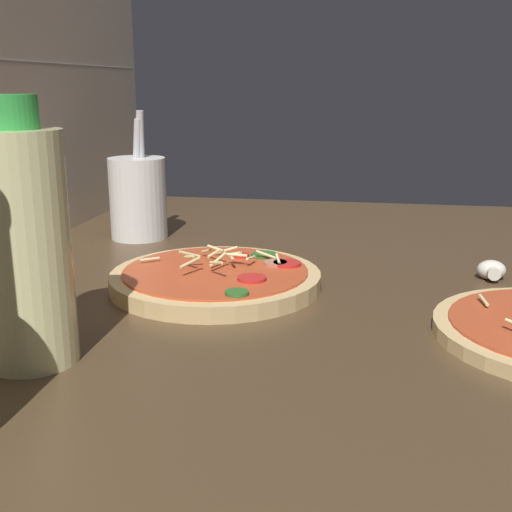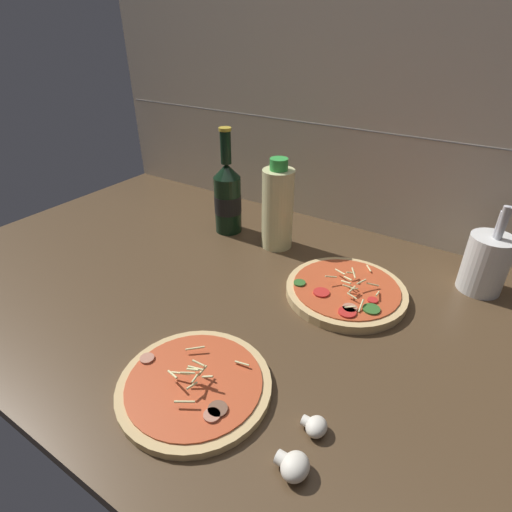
# 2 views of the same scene
# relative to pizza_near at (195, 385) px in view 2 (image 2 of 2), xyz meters

# --- Properties ---
(counter_slab) EXTENTS (1.60, 0.90, 0.03)m
(counter_slab) POSITION_rel_pizza_near_xyz_m (-0.06, 0.25, -0.02)
(counter_slab) COLOR #4C3823
(counter_slab) RESTS_ON ground
(tile_backsplash) EXTENTS (1.60, 0.01, 0.60)m
(tile_backsplash) POSITION_rel_pizza_near_xyz_m (-0.06, 0.71, 0.27)
(tile_backsplash) COLOR beige
(tile_backsplash) RESTS_ON ground
(pizza_near) EXTENTS (0.25, 0.25, 0.05)m
(pizza_near) POSITION_rel_pizza_near_xyz_m (0.00, 0.00, 0.00)
(pizza_near) COLOR tan
(pizza_near) RESTS_ON counter_slab
(pizza_far) EXTENTS (0.26, 0.26, 0.05)m
(pizza_far) POSITION_rel_pizza_near_xyz_m (0.11, 0.38, 0.00)
(pizza_far) COLOR tan
(pizza_far) RESTS_ON counter_slab
(beer_bottle) EXTENTS (0.07, 0.07, 0.29)m
(beer_bottle) POSITION_rel_pizza_near_xyz_m (-0.29, 0.49, 0.09)
(beer_bottle) COLOR black
(beer_bottle) RESTS_ON counter_slab
(oil_bottle) EXTENTS (0.08, 0.08, 0.24)m
(oil_bottle) POSITION_rel_pizza_near_xyz_m (-0.13, 0.49, 0.10)
(oil_bottle) COLOR beige
(oil_bottle) RESTS_ON counter_slab
(mushroom_left) EXTENTS (0.04, 0.04, 0.03)m
(mushroom_left) POSITION_rel_pizza_near_xyz_m (0.20, 0.04, 0.00)
(mushroom_left) COLOR white
(mushroom_left) RESTS_ON counter_slab
(mushroom_right) EXTENTS (0.05, 0.04, 0.03)m
(mushroom_right) POSITION_rel_pizza_near_xyz_m (0.20, -0.04, 0.01)
(mushroom_right) COLOR white
(mushroom_right) RESTS_ON counter_slab
(utensil_crock) EXTENTS (0.09, 0.09, 0.20)m
(utensil_crock) POSITION_rel_pizza_near_xyz_m (0.35, 0.56, 0.06)
(utensil_crock) COLOR silver
(utensil_crock) RESTS_ON counter_slab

